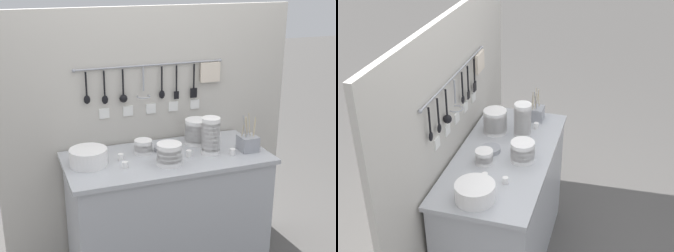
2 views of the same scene
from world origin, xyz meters
The scene contains 14 objects.
counter centered at (0.00, 0.00, 0.47)m, with size 1.35×0.64×0.93m.
back_wall centered at (0.00, 0.35, 0.94)m, with size 2.15×0.11×1.88m.
bowl_stack_nested_right centered at (-0.13, 0.10, 0.98)m, with size 0.12×0.12×0.10m.
bowl_stack_tall_left centered at (0.28, 0.15, 1.02)m, with size 0.17×0.17×0.18m.
bowl_stack_wide_centre centered at (-0.03, -0.14, 1.00)m, with size 0.16×0.16×0.14m.
bowl_stack_back_corner centered at (0.29, -0.06, 1.06)m, with size 0.12×0.12×0.25m.
plate_stack centered at (-0.51, 0.03, 0.99)m, with size 0.24×0.24×0.11m.
steel_mixing_bowl centered at (0.01, 0.10, 0.95)m, with size 0.14×0.14×0.03m.
cutlery_caddy centered at (0.55, -0.09, 0.99)m, with size 0.12×0.12×0.27m.
cup_front_left centered at (0.13, -0.06, 0.95)m, with size 0.04×0.04×0.04m.
cup_front_right centered at (0.62, 0.07, 0.95)m, with size 0.04×0.04×0.04m.
cup_by_caddy centered at (-0.30, 0.04, 0.95)m, with size 0.04×0.04×0.04m.
cup_beside_plates centered at (0.42, -0.13, 0.95)m, with size 0.04×0.04×0.04m.
cup_mid_row centered at (-0.31, -0.10, 0.95)m, with size 0.04×0.04×0.04m.
Camera 2 is at (-2.57, -0.73, 2.65)m, focal length 50.00 mm.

